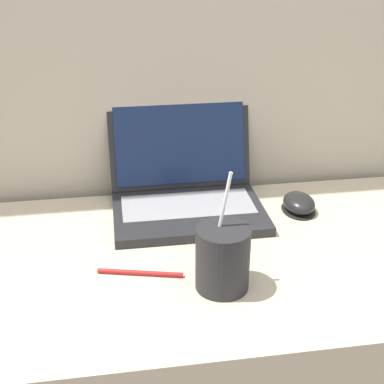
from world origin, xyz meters
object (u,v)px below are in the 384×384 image
Objects in this scene: drink_cup at (223,257)px; pen at (140,273)px; laptop at (185,186)px; computer_mouse at (299,204)px.

pen is at bearing 158.11° from drink_cup.
laptop reaches higher than pen.
laptop is at bearing 166.42° from computer_mouse.
drink_cup is 1.38× the size of pen.
laptop is 1.53× the size of drink_cup.
laptop is at bearing 64.68° from pen.
computer_mouse is at bearing 47.86° from drink_cup.
drink_cup reaches higher than computer_mouse.
computer_mouse is at bearing 27.93° from pen.
computer_mouse is at bearing -13.58° from laptop.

